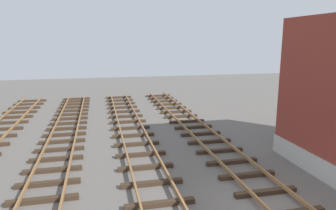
# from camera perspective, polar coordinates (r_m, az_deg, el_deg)

# --- Properties ---
(ground_plane) EXTENTS (80.00, 80.00, 0.00)m
(ground_plane) POSITION_cam_1_polar(r_m,az_deg,el_deg) (11.76, 16.87, -17.58)
(ground_plane) COLOR #605B56
(track_near_building) EXTENTS (2.50, 45.39, 0.32)m
(track_near_building) POSITION_cam_1_polar(r_m,az_deg,el_deg) (11.99, 19.55, -16.46)
(track_near_building) COLOR #38281C
(track_near_building) RESTS_ON ground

